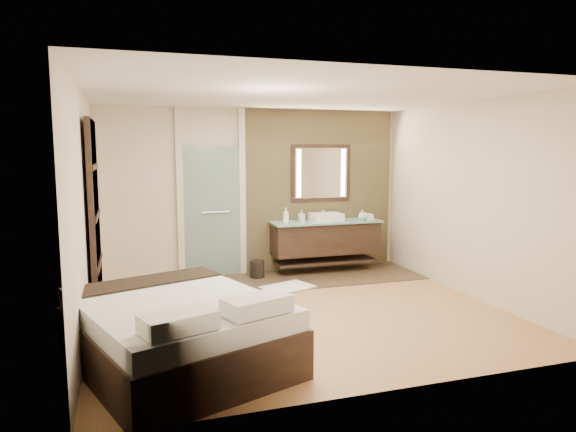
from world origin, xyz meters
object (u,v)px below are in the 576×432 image
object	(u,v)px
bed	(177,331)
mirror_unit	(321,173)
waste_bin	(257,269)
vanity	(326,238)

from	to	relation	value
bed	mirror_unit	bearing A→B (deg)	30.81
bed	waste_bin	xyz separation A→B (m)	(1.55, 3.01, -0.19)
bed	vanity	bearing A→B (deg)	28.69
mirror_unit	bed	world-z (taller)	mirror_unit
mirror_unit	waste_bin	size ratio (longest dim) A/B	3.70
mirror_unit	bed	bearing A→B (deg)	-129.66
vanity	waste_bin	bearing A→B (deg)	-176.76
vanity	bed	world-z (taller)	vanity
vanity	waste_bin	size ratio (longest dim) A/B	6.46
vanity	mirror_unit	size ratio (longest dim) A/B	1.75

